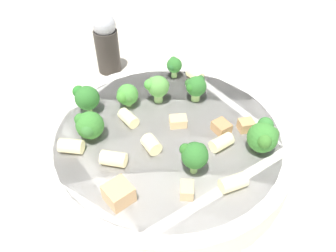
{
  "coord_description": "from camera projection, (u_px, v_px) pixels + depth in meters",
  "views": [
    {
      "loc": [
        -0.06,
        -0.28,
        0.31
      ],
      "look_at": [
        0.0,
        0.0,
        0.05
      ],
      "focal_mm": 35.0,
      "sensor_mm": 36.0,
      "label": 1
    }
  ],
  "objects": [
    {
      "name": "chicken_chunk_2",
      "position": [
        188.0,
        190.0,
        0.32
      ],
      "size": [
        0.02,
        0.02,
        0.01
      ],
      "primitive_type": "cube",
      "rotation": [
        0.0,
        0.0,
        1.32
      ],
      "color": "tan",
      "rests_on": "pasta_bowl"
    },
    {
      "name": "broccoli_floret_1",
      "position": [
        196.0,
        87.0,
        0.43
      ],
      "size": [
        0.03,
        0.03,
        0.04
      ],
      "color": "#93B766",
      "rests_on": "pasta_bowl"
    },
    {
      "name": "pasta_bowl",
      "position": [
        168.0,
        142.0,
        0.4
      ],
      "size": [
        0.3,
        0.3,
        0.04
      ],
      "color": "silver",
      "rests_on": "ground_plane"
    },
    {
      "name": "broccoli_floret_2",
      "position": [
        89.0,
        125.0,
        0.37
      ],
      "size": [
        0.03,
        0.03,
        0.04
      ],
      "color": "#9EC175",
      "rests_on": "pasta_bowl"
    },
    {
      "name": "broccoli_floret_5",
      "position": [
        264.0,
        136.0,
        0.36
      ],
      "size": [
        0.04,
        0.04,
        0.04
      ],
      "color": "#84AD60",
      "rests_on": "pasta_bowl"
    },
    {
      "name": "rigatoni_4",
      "position": [
        151.0,
        144.0,
        0.37
      ],
      "size": [
        0.02,
        0.03,
        0.02
      ],
      "primitive_type": "cylinder",
      "rotation": [
        1.57,
        0.0,
        0.35
      ],
      "color": "beige",
      "rests_on": "pasta_bowl"
    },
    {
      "name": "broccoli_floret_0",
      "position": [
        174.0,
        65.0,
        0.47
      ],
      "size": [
        0.02,
        0.02,
        0.03
      ],
      "color": "#84AD60",
      "rests_on": "pasta_bowl"
    },
    {
      "name": "broccoli_floret_4",
      "position": [
        195.0,
        155.0,
        0.33
      ],
      "size": [
        0.03,
        0.03,
        0.04
      ],
      "color": "#84AD60",
      "rests_on": "pasta_bowl"
    },
    {
      "name": "ground_plane",
      "position": [
        168.0,
        155.0,
        0.42
      ],
      "size": [
        2.0,
        2.0,
        0.0
      ],
      "primitive_type": "plane",
      "color": "#BCB29E"
    },
    {
      "name": "rigatoni_2",
      "position": [
        195.0,
        75.0,
        0.47
      ],
      "size": [
        0.02,
        0.03,
        0.01
      ],
      "primitive_type": "cylinder",
      "rotation": [
        1.57,
        0.0,
        0.52
      ],
      "color": "beige",
      "rests_on": "pasta_bowl"
    },
    {
      "name": "pepper_shaker",
      "position": [
        107.0,
        43.0,
        0.53
      ],
      "size": [
        0.04,
        0.04,
        0.1
      ],
      "color": "#332D28",
      "rests_on": "ground_plane"
    },
    {
      "name": "chicken_chunk_3",
      "position": [
        221.0,
        127.0,
        0.39
      ],
      "size": [
        0.02,
        0.03,
        0.01
      ],
      "primitive_type": "cube",
      "rotation": [
        0.0,
        0.0,
        1.95
      ],
      "color": "#A87A4C",
      "rests_on": "pasta_bowl"
    },
    {
      "name": "broccoli_floret_3",
      "position": [
        86.0,
        97.0,
        0.41
      ],
      "size": [
        0.03,
        0.03,
        0.04
      ],
      "color": "#9EC175",
      "rests_on": "pasta_bowl"
    },
    {
      "name": "rigatoni_5",
      "position": [
        114.0,
        159.0,
        0.35
      ],
      "size": [
        0.03,
        0.03,
        0.02
      ],
      "primitive_type": "cylinder",
      "rotation": [
        1.57,
        0.0,
        1.16
      ],
      "color": "beige",
      "rests_on": "pasta_bowl"
    },
    {
      "name": "rigatoni_3",
      "position": [
        71.0,
        146.0,
        0.36
      ],
      "size": [
        0.03,
        0.02,
        0.02
      ],
      "primitive_type": "cylinder",
      "rotation": [
        1.57,
        0.0,
        1.24
      ],
      "color": "beige",
      "rests_on": "pasta_bowl"
    },
    {
      "name": "rigatoni_1",
      "position": [
        233.0,
        183.0,
        0.33
      ],
      "size": [
        0.03,
        0.02,
        0.02
      ],
      "primitive_type": "cylinder",
      "rotation": [
        1.57,
        0.0,
        1.75
      ],
      "color": "beige",
      "rests_on": "pasta_bowl"
    },
    {
      "name": "chicken_chunk_1",
      "position": [
        119.0,
        194.0,
        0.32
      ],
      "size": [
        0.03,
        0.03,
        0.02
      ],
      "primitive_type": "cube",
      "rotation": [
        0.0,
        0.0,
        0.5
      ],
      "color": "tan",
      "rests_on": "pasta_bowl"
    },
    {
      "name": "rigatoni_0",
      "position": [
        128.0,
        118.0,
        0.4
      ],
      "size": [
        0.03,
        0.03,
        0.01
      ],
      "primitive_type": "cylinder",
      "rotation": [
        1.57,
        0.0,
        0.47
      ],
      "color": "beige",
      "rests_on": "pasta_bowl"
    },
    {
      "name": "broccoli_floret_7",
      "position": [
        157.0,
        87.0,
        0.42
      ],
      "size": [
        0.03,
        0.03,
        0.04
      ],
      "color": "#84AD60",
      "rests_on": "pasta_bowl"
    },
    {
      "name": "rigatoni_6",
      "position": [
        221.0,
        142.0,
        0.37
      ],
      "size": [
        0.03,
        0.02,
        0.01
      ],
      "primitive_type": "cylinder",
      "rotation": [
        1.57,
        0.0,
        1.99
      ],
      "color": "beige",
      "rests_on": "pasta_bowl"
    },
    {
      "name": "broccoli_floret_6",
      "position": [
        127.0,
        95.0,
        0.42
      ],
      "size": [
        0.03,
        0.03,
        0.03
      ],
      "color": "#9EC175",
      "rests_on": "pasta_bowl"
    },
    {
      "name": "chicken_chunk_0",
      "position": [
        246.0,
        125.0,
        0.39
      ],
      "size": [
        0.02,
        0.02,
        0.01
      ],
      "primitive_type": "cube",
      "rotation": [
        0.0,
        0.0,
        0.02
      ],
      "color": "tan",
      "rests_on": "pasta_bowl"
    },
    {
      "name": "chicken_chunk_4",
      "position": [
        178.0,
        121.0,
        0.4
      ],
      "size": [
        0.02,
        0.02,
        0.01
      ],
      "primitive_type": "cube",
      "rotation": [
        0.0,
        0.0,
        3.05
      ],
      "color": "tan",
      "rests_on": "pasta_bowl"
    }
  ]
}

